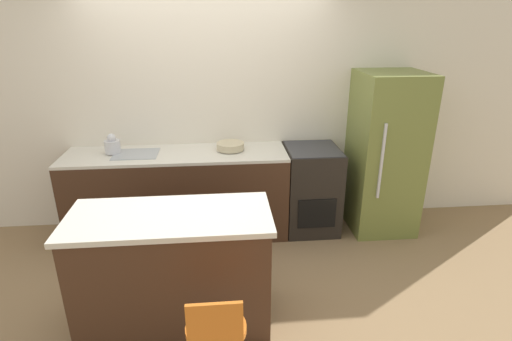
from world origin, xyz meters
The scene contains 8 objects.
ground_plane centered at (0.00, 0.00, 0.00)m, with size 14.00×14.00×0.00m, color #8E704C.
wall_back centered at (0.00, 0.67, 1.30)m, with size 8.00×0.06×2.60m.
back_counter centered at (-0.34, 0.33, 0.46)m, with size 2.27×0.62×0.93m.
kitchen_island centered at (-0.26, -1.03, 0.46)m, with size 1.45×0.65×0.92m.
oven_range centered at (1.09, 0.33, 0.46)m, with size 0.57×0.63×0.93m.
refrigerator centered at (1.86, 0.30, 0.86)m, with size 0.66×0.71×1.71m.
kettle centered at (-0.97, 0.38, 1.01)m, with size 0.16×0.16×0.20m.
mixing_bowl centered at (0.22, 0.38, 0.97)m, with size 0.29×0.29×0.07m.
Camera 1 is at (0.12, -3.58, 2.24)m, focal length 28.00 mm.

